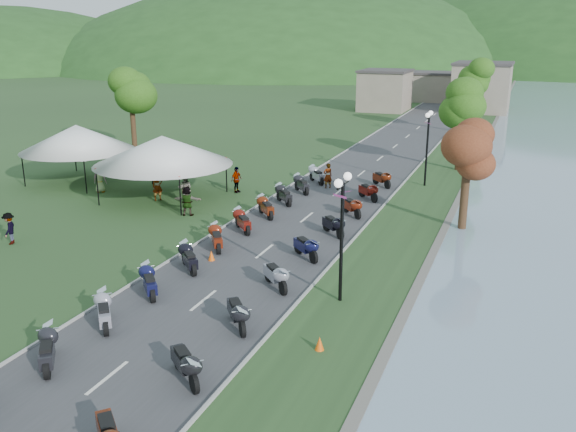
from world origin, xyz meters
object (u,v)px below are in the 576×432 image
(vendor_tent_main, at_px, (164,167))
(pedestrian_a, at_px, (158,200))
(pedestrian_c, at_px, (11,244))
(pedestrian_b, at_px, (186,202))

(vendor_tent_main, distance_m, pedestrian_a, 2.08)
(vendor_tent_main, distance_m, pedestrian_c, 10.72)
(pedestrian_a, bearing_deg, vendor_tent_main, 21.70)
(pedestrian_b, bearing_deg, pedestrian_c, 47.47)
(pedestrian_a, bearing_deg, pedestrian_c, -153.64)
(pedestrian_c, bearing_deg, pedestrian_b, 128.90)
(vendor_tent_main, bearing_deg, pedestrian_b, -12.40)
(vendor_tent_main, relative_size, pedestrian_c, 3.59)
(pedestrian_a, distance_m, pedestrian_b, 1.87)
(pedestrian_a, distance_m, pedestrian_c, 9.95)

